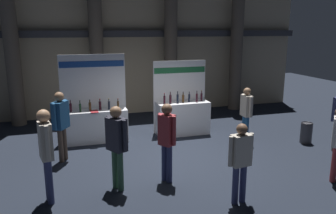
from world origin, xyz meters
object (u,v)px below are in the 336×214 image
(trash_bin, at_px, (306,133))
(visitor_3, at_px, (167,136))
(exhibitor_booth_0, at_px, (96,121))
(exhibitor_booth_1, at_px, (182,115))
(visitor_4, at_px, (241,157))
(visitor_0, at_px, (46,148))
(visitor_7, at_px, (61,120))
(visitor_6, at_px, (117,140))
(visitor_2, at_px, (246,110))

(trash_bin, bearing_deg, visitor_3, -164.69)
(exhibitor_booth_0, bearing_deg, visitor_3, -69.22)
(exhibitor_booth_0, distance_m, trash_bin, 6.20)
(exhibitor_booth_1, distance_m, visitor_4, 4.49)
(exhibitor_booth_1, xyz_separation_m, visitor_0, (-3.88, -3.37, 0.49))
(visitor_7, bearing_deg, visitor_3, 79.24)
(visitor_4, height_order, visitor_6, visitor_6)
(exhibitor_booth_1, relative_size, visitor_7, 1.30)
(visitor_7, bearing_deg, visitor_4, 75.68)
(trash_bin, relative_size, visitor_2, 0.38)
(exhibitor_booth_1, relative_size, visitor_3, 1.32)
(visitor_4, xyz_separation_m, visitor_7, (-3.23, 3.20, 0.15))
(exhibitor_booth_0, relative_size, exhibitor_booth_1, 1.11)
(visitor_0, distance_m, visitor_4, 3.64)
(visitor_2, bearing_deg, trash_bin, -109.29)
(visitor_0, xyz_separation_m, visitor_7, (0.25, 2.11, -0.02))
(exhibitor_booth_0, relative_size, visitor_0, 1.38)
(visitor_3, relative_size, visitor_7, 0.98)
(exhibitor_booth_1, relative_size, visitor_4, 1.45)
(visitor_2, xyz_separation_m, visitor_6, (-4.06, -1.96, 0.13))
(trash_bin, height_order, visitor_0, visitor_0)
(exhibitor_booth_0, distance_m, visitor_3, 3.49)
(exhibitor_booth_1, distance_m, trash_bin, 3.71)
(visitor_0, xyz_separation_m, visitor_4, (3.47, -1.08, -0.17))
(exhibitor_booth_1, bearing_deg, visitor_7, -160.84)
(visitor_0, height_order, visitor_2, visitor_0)
(trash_bin, xyz_separation_m, visitor_7, (-6.81, 0.63, 0.77))
(visitor_4, height_order, visitor_7, visitor_7)
(trash_bin, xyz_separation_m, visitor_6, (-5.72, -1.33, 0.77))
(visitor_2, bearing_deg, visitor_0, 112.82)
(exhibitor_booth_1, distance_m, visitor_0, 5.17)
(visitor_3, bearing_deg, visitor_2, -89.97)
(visitor_0, bearing_deg, visitor_6, -95.34)
(exhibitor_booth_0, height_order, trash_bin, exhibitor_booth_0)
(exhibitor_booth_0, xyz_separation_m, visitor_2, (4.21, -1.35, 0.34))
(visitor_4, distance_m, visitor_7, 4.55)
(exhibitor_booth_1, distance_m, visitor_2, 2.01)
(exhibitor_booth_1, height_order, visitor_3, exhibitor_booth_1)
(trash_bin, height_order, visitor_4, visitor_4)
(exhibitor_booth_1, bearing_deg, visitor_2, -39.70)
(visitor_3, xyz_separation_m, visitor_7, (-2.17, 1.90, 0.05))
(exhibitor_booth_0, bearing_deg, visitor_2, -17.71)
(exhibitor_booth_1, bearing_deg, visitor_4, -95.19)
(trash_bin, xyz_separation_m, visitor_4, (-3.58, -2.57, 0.62))
(exhibitor_booth_0, distance_m, visitor_2, 4.44)
(visitor_6, bearing_deg, exhibitor_booth_1, 111.00)
(visitor_6, xyz_separation_m, visitor_7, (-1.09, 1.96, 0.00))
(visitor_6, relative_size, visitor_7, 1.00)
(exhibitor_booth_1, relative_size, trash_bin, 3.76)
(visitor_3, bearing_deg, trash_bin, -107.12)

